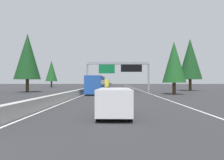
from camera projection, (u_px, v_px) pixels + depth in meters
name	position (u px, v px, depth m)	size (l,w,h in m)	color
ground_plane	(98.00, 89.00, 64.59)	(320.00, 320.00, 0.00)	#2D2D30
median_barrier	(102.00, 86.00, 84.59)	(180.00, 0.56, 0.90)	#ADAAA3
shoulder_stripe_right	(133.00, 88.00, 74.36)	(160.00, 0.16, 0.01)	silver
shoulder_stripe_median	(101.00, 88.00, 74.58)	(160.00, 0.16, 0.01)	silver
sign_gantry_overhead	(119.00, 68.00, 42.32)	(0.50, 12.68, 6.10)	gray
minivan_far_center	(114.00, 101.00, 13.02)	(5.00, 1.95, 1.69)	silver
bus_mid_left	(96.00, 84.00, 37.47)	(11.50, 2.55, 3.10)	#1E4793
box_truck_distant_b	(106.00, 83.00, 74.17)	(8.50, 2.40, 2.95)	gold
pickup_far_left	(107.00, 85.00, 88.38)	(5.60, 2.00, 1.86)	black
sedan_mid_center	(109.00, 85.00, 104.33)	(4.40, 1.80, 1.47)	slate
sedan_near_center	(110.00, 84.00, 130.42)	(4.40, 1.80, 1.47)	#2D6B38
oncoming_near	(95.00, 85.00, 85.03)	(4.40, 1.80, 1.47)	silver
conifer_right_near	(174.00, 62.00, 35.77)	(3.96, 3.96, 9.00)	#4C3823
conifer_right_mid	(190.00, 59.00, 50.56)	(5.50, 5.50, 12.50)	#4C3823
conifer_left_near	(27.00, 56.00, 43.29)	(5.30, 5.30, 12.05)	#4C3823
conifer_left_mid	(51.00, 71.00, 84.43)	(4.69, 4.69, 10.66)	#4C3823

